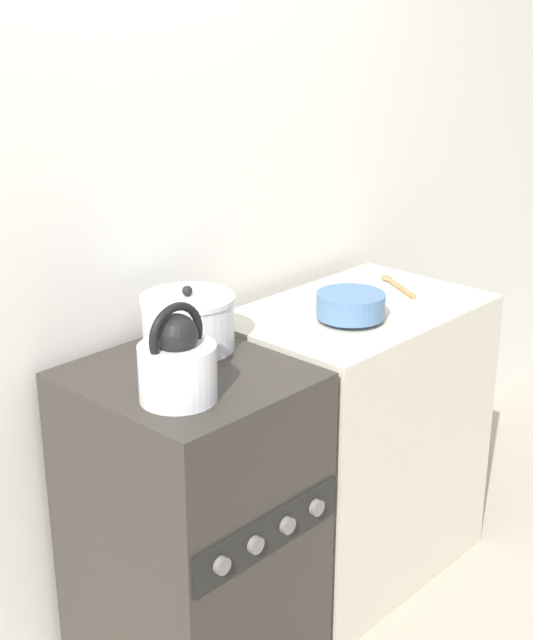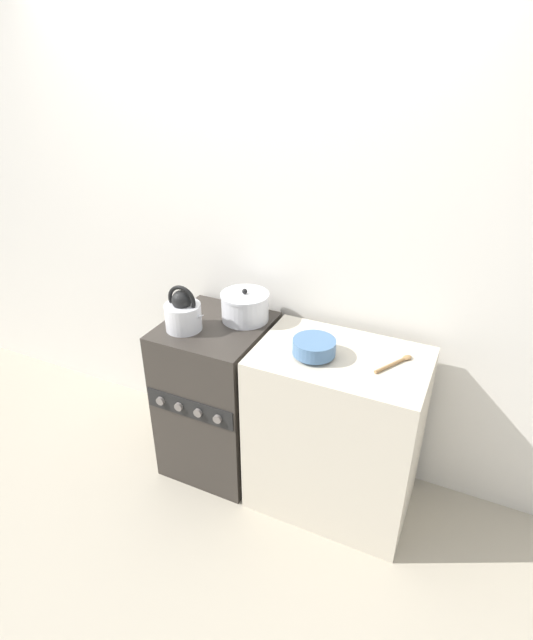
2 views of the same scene
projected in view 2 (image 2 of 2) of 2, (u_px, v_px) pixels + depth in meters
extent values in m
plane|color=#B2A893|center=(197.00, 488.00, 2.78)|extent=(12.00, 12.00, 0.00)
cube|color=silver|center=(244.00, 240.00, 2.69)|extent=(7.00, 0.06, 2.50)
cube|color=#332D28|center=(218.00, 396.00, 2.79)|extent=(0.52, 0.56, 0.90)
cube|color=black|center=(189.00, 409.00, 2.51)|extent=(0.50, 0.01, 0.11)
cylinder|color=slate|center=(160.00, 401.00, 2.57)|extent=(0.04, 0.02, 0.04)
cylinder|color=slate|center=(179.00, 407.00, 2.53)|extent=(0.04, 0.02, 0.04)
cylinder|color=slate|center=(198.00, 413.00, 2.48)|extent=(0.04, 0.02, 0.04)
cylinder|color=slate|center=(217.00, 419.00, 2.44)|extent=(0.04, 0.02, 0.04)
cube|color=beige|center=(335.00, 432.00, 2.52)|extent=(0.81, 0.53, 0.91)
cylinder|color=silver|center=(183.00, 317.00, 2.51)|extent=(0.18, 0.18, 0.14)
sphere|color=black|center=(182.00, 300.00, 2.46)|extent=(0.10, 0.10, 0.10)
torus|color=black|center=(182.00, 300.00, 2.46)|extent=(0.16, 0.02, 0.16)
cone|color=silver|center=(198.00, 317.00, 2.46)|extent=(0.09, 0.04, 0.07)
cylinder|color=silver|center=(245.00, 308.00, 2.60)|extent=(0.25, 0.25, 0.13)
cylinder|color=silver|center=(245.00, 295.00, 2.56)|extent=(0.25, 0.25, 0.01)
sphere|color=black|center=(245.00, 291.00, 2.55)|extent=(0.03, 0.03, 0.03)
cylinder|color=#4C729E|center=(314.00, 355.00, 2.30)|extent=(0.09, 0.09, 0.02)
cylinder|color=#4C729E|center=(314.00, 347.00, 2.28)|extent=(0.20, 0.20, 0.07)
cylinder|color=#A37A4C|center=(390.00, 366.00, 2.22)|extent=(0.10, 0.16, 0.02)
ellipsoid|color=#A37A4C|center=(407.00, 358.00, 2.27)|extent=(0.05, 0.06, 0.02)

